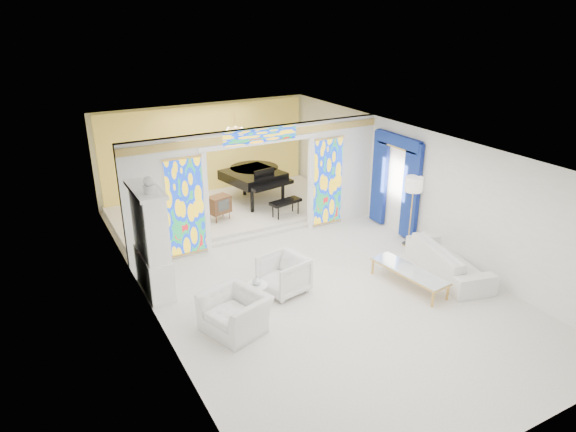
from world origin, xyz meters
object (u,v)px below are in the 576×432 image
coffee_table (409,271)px  sofa (449,260)px  china_cabinet (151,242)px  armchair_right (284,275)px  tv_console (219,205)px  armchair_left (235,312)px  grand_piano (255,175)px

coffee_table → sofa: bearing=1.1°
china_cabinet → armchair_right: 2.89m
tv_console → armchair_left: bearing=-125.2°
china_cabinet → grand_piano: 5.63m
armchair_left → coffee_table: bearing=66.5°
china_cabinet → tv_console: size_ratio=3.90×
coffee_table → grand_piano: bearing=97.1°
china_cabinet → sofa: 6.70m
armchair_left → armchair_right: (1.48, 0.81, 0.04)m
armchair_left → grand_piano: grand_piano is taller
sofa → grand_piano: 6.58m
coffee_table → grand_piano: size_ratio=0.62×
china_cabinet → grand_piano: bearing=42.0°
grand_piano → tv_console: (-1.60, -1.04, -0.33)m
china_cabinet → armchair_right: size_ratio=2.97×
grand_piano → armchair_left: bearing=-129.4°
coffee_table → grand_piano: (-0.78, 6.27, 0.58)m
china_cabinet → armchair_left: (0.95, -2.18, -0.79)m
china_cabinet → sofa: (6.17, -2.48, -0.81)m
coffee_table → china_cabinet: bearing=153.2°
armchair_right → grand_piano: (1.75, 5.14, 0.55)m
armchair_right → tv_console: size_ratio=1.31×
armchair_right → coffee_table: bearing=54.4°
sofa → coffee_table: sofa is taller
armchair_right → grand_piano: grand_piano is taller
china_cabinet → coffee_table: (4.96, -2.51, -0.79)m
china_cabinet → grand_piano: size_ratio=0.87×
armchair_right → tv_console: (0.15, 4.10, 0.22)m
china_cabinet → armchair_left: size_ratio=2.34×
sofa → coffee_table: (-1.21, -0.02, 0.03)m
armchair_left → grand_piano: size_ratio=0.37×
china_cabinet → armchair_right: bearing=-29.5°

